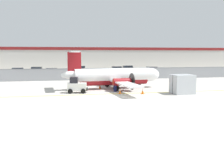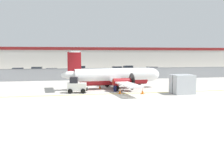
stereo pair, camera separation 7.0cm
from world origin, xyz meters
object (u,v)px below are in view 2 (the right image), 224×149
object	(u,v)px
baggage_tug	(77,86)
parked_car_0	(17,72)
parked_car_5	(116,70)
cargo_container	(182,84)
parked_car_4	(100,72)
traffic_cone_near_right	(143,91)
parked_car_6	(128,69)
traffic_cone_far_left	(120,91)
parked_car_2	(52,72)
parked_car_7	(152,70)
ground_crew_worker	(115,84)
traffic_cone_far_right	(100,86)
parked_car_3	(80,69)
parked_car_1	(37,70)
commuter_airplane	(115,77)
traffic_cone_near_left	(73,86)

from	to	relation	value
baggage_tug	parked_car_0	xyz separation A→B (m)	(-11.08, 25.61, 0.04)
parked_car_0	parked_car_5	world-z (taller)	same
cargo_container	parked_car_4	bearing A→B (deg)	103.05
traffic_cone_near_right	parked_car_6	size ratio (longest dim) A/B	0.15
parked_car_6	traffic_cone_far_left	bearing A→B (deg)	71.70
traffic_cone_near_right	parked_car_2	world-z (taller)	parked_car_2
parked_car_6	parked_car_7	world-z (taller)	same
ground_crew_worker	traffic_cone_far_right	bearing A→B (deg)	-128.42
traffic_cone_near_right	traffic_cone_far_left	xyz separation A→B (m)	(-2.53, 0.62, 0.00)
parked_car_3	cargo_container	bearing A→B (deg)	112.55
traffic_cone_far_left	traffic_cone_far_right	size ratio (longest dim) A/B	1.00
traffic_cone_far_left	parked_car_0	world-z (taller)	parked_car_0
parked_car_1	parked_car_6	distance (m)	21.75
cargo_container	parked_car_2	world-z (taller)	cargo_container
parked_car_2	parked_car_0	bearing A→B (deg)	159.05
baggage_tug	traffic_cone_far_left	world-z (taller)	baggage_tug
commuter_airplane	parked_car_5	distance (m)	25.43
commuter_airplane	parked_car_4	distance (m)	17.57
traffic_cone_near_left	parked_car_3	size ratio (longest dim) A/B	0.15
traffic_cone_near_left	traffic_cone_near_right	size ratio (longest dim) A/B	1.00
baggage_tug	parked_car_4	bearing A→B (deg)	82.08
parked_car_1	commuter_airplane	bearing A→B (deg)	-61.92
traffic_cone_near_right	parked_car_3	world-z (taller)	parked_car_3
traffic_cone_near_right	parked_car_3	distance (m)	34.10
parked_car_2	parked_car_5	world-z (taller)	same
traffic_cone_far_left	traffic_cone_far_right	world-z (taller)	same
traffic_cone_far_left	parked_car_5	world-z (taller)	parked_car_5
commuter_airplane	parked_car_0	distance (m)	28.09
commuter_airplane	ground_crew_worker	xyz separation A→B (m)	(-0.57, -2.72, -0.65)
cargo_container	parked_car_6	distance (m)	34.26
parked_car_4	parked_car_6	bearing A→B (deg)	54.74
commuter_airplane	traffic_cone_near_right	size ratio (longest dim) A/B	25.12
parked_car_1	parked_car_3	size ratio (longest dim) A/B	0.97
parked_car_6	baggage_tug	bearing A→B (deg)	63.08
ground_crew_worker	traffic_cone_far_left	world-z (taller)	ground_crew_worker
traffic_cone_far_right	parked_car_6	xyz separation A→B (m)	(11.07, 28.26, 0.58)
baggage_tug	parked_car_7	size ratio (longest dim) A/B	0.58
parked_car_1	parked_car_3	xyz separation A→B (m)	(9.76, 2.74, 0.00)
commuter_airplane	traffic_cone_far_left	world-z (taller)	commuter_airplane
commuter_airplane	traffic_cone_far_right	distance (m)	2.40
parked_car_1	traffic_cone_far_left	bearing A→B (deg)	-65.77
commuter_airplane	traffic_cone_far_right	bearing A→B (deg)	166.72
baggage_tug	parked_car_6	size ratio (longest dim) A/B	0.58
parked_car_0	parked_car_1	xyz separation A→B (m)	(3.76, 3.12, 0.00)
parked_car_3	parked_car_2	bearing A→B (deg)	60.80
ground_crew_worker	parked_car_3	distance (m)	31.53
traffic_cone_near_right	parked_car_3	xyz separation A→B (m)	(-4.98, 33.73, 0.58)
traffic_cone_near_right	traffic_cone_far_left	bearing A→B (deg)	166.13
parked_car_0	parked_car_7	size ratio (longest dim) A/B	1.03
parked_car_5	traffic_cone_near_left	bearing A→B (deg)	69.73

